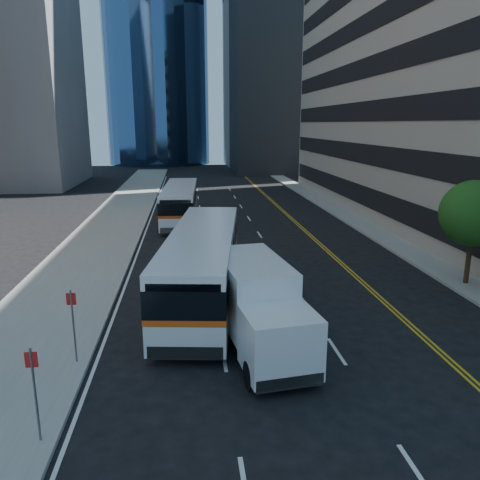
{
  "coord_description": "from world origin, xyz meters",
  "views": [
    {
      "loc": [
        -4.57,
        -12.6,
        7.81
      ],
      "look_at": [
        -2.34,
        7.4,
        2.8
      ],
      "focal_mm": 35.0,
      "sensor_mm": 36.0,
      "label": 1
    }
  ],
  "objects_px": {
    "box_truck": "(259,306)",
    "bus_rear": "(180,202)",
    "street_tree": "(474,214)",
    "bus_front": "(203,263)"
  },
  "relations": [
    {
      "from": "street_tree",
      "to": "bus_rear",
      "type": "bearing_deg",
      "value": 129.25
    },
    {
      "from": "bus_front",
      "to": "bus_rear",
      "type": "xyz_separation_m",
      "value": [
        -1.23,
        17.93,
        -0.15
      ]
    },
    {
      "from": "street_tree",
      "to": "bus_front",
      "type": "distance_m",
      "value": 13.15
    },
    {
      "from": "box_truck",
      "to": "bus_rear",
      "type": "bearing_deg",
      "value": 89.59
    },
    {
      "from": "street_tree",
      "to": "box_truck",
      "type": "height_order",
      "value": "street_tree"
    },
    {
      "from": "bus_rear",
      "to": "box_truck",
      "type": "distance_m",
      "value": 23.04
    },
    {
      "from": "bus_rear",
      "to": "street_tree",
      "type": "bearing_deg",
      "value": -48.23
    },
    {
      "from": "street_tree",
      "to": "bus_front",
      "type": "bearing_deg",
      "value": -177.74
    },
    {
      "from": "street_tree",
      "to": "bus_rear",
      "type": "xyz_separation_m",
      "value": [
        -14.23,
        17.42,
        -2.04
      ]
    },
    {
      "from": "bus_front",
      "to": "box_truck",
      "type": "xyz_separation_m",
      "value": [
        1.78,
        -4.91,
        -0.14
      ]
    }
  ]
}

